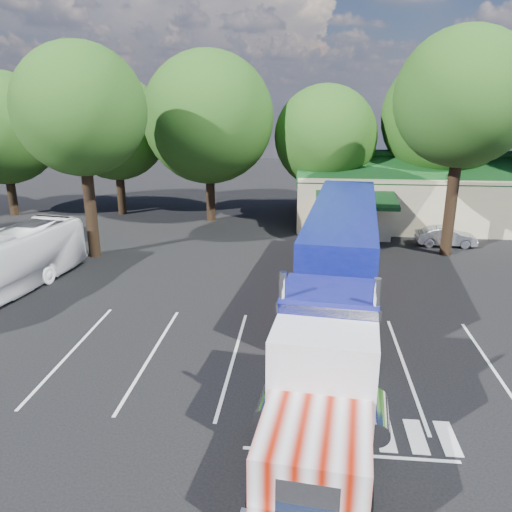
# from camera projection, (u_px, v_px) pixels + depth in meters

# --- Properties ---
(ground) EXTENTS (120.00, 120.00, 0.00)m
(ground) POSITION_uv_depth(u_px,v_px,m) (251.00, 299.00, 24.70)
(ground) COLOR black
(ground) RESTS_ON ground
(event_hall) EXTENTS (24.20, 14.12, 5.55)m
(event_hall) POSITION_uv_depth(u_px,v_px,m) (446.00, 194.00, 39.62)
(event_hall) COLOR #B9AD8A
(event_hall) RESTS_ON ground
(tree_row_a) EXTENTS (9.00, 9.00, 11.68)m
(tree_row_a) POSITION_uv_depth(u_px,v_px,m) (2.00, 128.00, 40.25)
(tree_row_a) COLOR black
(tree_row_a) RESTS_ON ground
(tree_row_b) EXTENTS (8.40, 8.40, 11.35)m
(tree_row_b) POSITION_uv_depth(u_px,v_px,m) (116.00, 128.00, 40.65)
(tree_row_b) COLOR black
(tree_row_b) RESTS_ON ground
(tree_row_c) EXTENTS (10.00, 10.00, 13.05)m
(tree_row_c) POSITION_uv_depth(u_px,v_px,m) (208.00, 118.00, 38.10)
(tree_row_c) COLOR black
(tree_row_c) RESTS_ON ground
(tree_row_d) EXTENTS (8.00, 8.00, 10.60)m
(tree_row_d) POSITION_uv_depth(u_px,v_px,m) (326.00, 137.00, 38.93)
(tree_row_d) COLOR black
(tree_row_d) RESTS_ON ground
(tree_row_e) EXTENTS (9.60, 9.60, 12.90)m
(tree_row_e) POSITION_uv_depth(u_px,v_px,m) (445.00, 117.00, 38.10)
(tree_row_e) COLOR black
(tree_row_e) RESTS_ON ground
(tree_near_left) EXTENTS (7.60, 7.60, 12.65)m
(tree_near_left) POSITION_uv_depth(u_px,v_px,m) (80.00, 110.00, 28.71)
(tree_near_left) COLOR black
(tree_near_left) RESTS_ON ground
(tree_near_right) EXTENTS (8.00, 8.00, 13.50)m
(tree_near_right) POSITION_uv_depth(u_px,v_px,m) (464.00, 98.00, 28.81)
(tree_near_right) COLOR black
(tree_near_right) RESTS_ON ground
(semi_truck) EXTENTS (5.43, 23.33, 4.85)m
(semi_truck) POSITION_uv_depth(u_px,v_px,m) (339.00, 261.00, 21.59)
(semi_truck) COLOR black
(semi_truck) RESTS_ON ground
(woman) EXTENTS (0.68, 0.82, 1.92)m
(woman) POSITION_uv_depth(u_px,v_px,m) (343.00, 284.00, 23.98)
(woman) COLOR black
(woman) RESTS_ON ground
(bicycle) EXTENTS (0.94, 1.62, 0.80)m
(bicycle) POSITION_uv_depth(u_px,v_px,m) (361.00, 288.00, 25.01)
(bicycle) COLOR black
(bicycle) RESTS_ON ground
(silver_sedan) EXTENTS (3.90, 1.39, 1.28)m
(silver_sedan) POSITION_uv_depth(u_px,v_px,m) (446.00, 237.00, 33.33)
(silver_sedan) COLOR #B5B8BE
(silver_sedan) RESTS_ON ground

